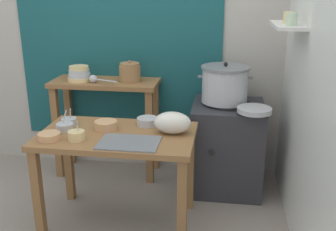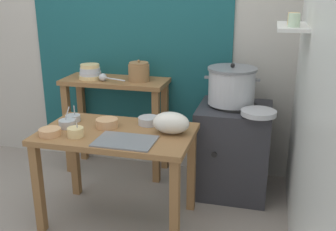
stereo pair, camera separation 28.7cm
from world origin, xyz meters
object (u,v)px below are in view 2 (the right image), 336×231
plastic_bag (171,123)px  prep_bowl_2 (107,123)px  prep_bowl_0 (73,118)px  prep_bowl_1 (76,132)px  prep_bowl_4 (149,120)px  prep_bowl_5 (50,132)px  steamer_pot (232,86)px  ladle (104,77)px  serving_tray (125,141)px  prep_bowl_3 (67,123)px  back_shelf_table (116,103)px  stove_block (233,149)px  prep_table (117,146)px  wide_pan (259,113)px  bowl_stack_enamel (90,72)px  clay_pot (139,72)px

plastic_bag → prep_bowl_2: size_ratio=1.63×
prep_bowl_0 → prep_bowl_2: size_ratio=0.82×
prep_bowl_1 → prep_bowl_4: size_ratio=0.91×
prep_bowl_5 → steamer_pot: bearing=37.4°
ladle → prep_bowl_0: ladle is taller
serving_tray → prep_bowl_3: size_ratio=2.61×
back_shelf_table → stove_block: (1.11, -0.13, -0.30)m
steamer_pot → prep_table: bearing=-136.6°
wide_pan → prep_bowl_5: size_ratio=1.76×
back_shelf_table → prep_bowl_1: size_ratio=6.63×
steamer_pot → prep_bowl_5: steamer_pot is taller
back_shelf_table → bowl_stack_enamel: (-0.22, -0.03, 0.28)m
prep_table → plastic_bag: 0.44m
steamer_pot → bowl_stack_enamel: 1.29m
back_shelf_table → prep_bowl_2: 0.78m
ladle → clay_pot: bearing=17.6°
prep_bowl_5 → plastic_bag: bearing=17.0°
prep_bowl_1 → plastic_bag: bearing=20.0°
plastic_bag → steamer_pot: bearing=61.0°
stove_block → steamer_pot: bearing=153.4°
bowl_stack_enamel → plastic_bag: 1.19m
back_shelf_table → stove_block: size_ratio=1.23×
plastic_bag → prep_bowl_0: bearing=175.1°
steamer_pot → prep_bowl_2: 1.07m
plastic_bag → ladle: bearing=139.9°
wide_pan → prep_bowl_0: size_ratio=2.00×
prep_bowl_3 → wide_pan: bearing=18.5°
prep_table → back_shelf_table: 0.88m
prep_bowl_0 → prep_bowl_1: prep_bowl_1 is taller
clay_pot → prep_bowl_1: 1.01m
prep_table → prep_bowl_0: bearing=162.3°
back_shelf_table → prep_bowl_3: bearing=-93.9°
bowl_stack_enamel → prep_bowl_4: bearing=-38.1°
back_shelf_table → serving_tray: bearing=-65.1°
ladle → serving_tray: (0.52, -0.89, -0.21)m
wide_pan → prep_bowl_4: bearing=-163.2°
wide_pan → prep_bowl_3: (-1.36, -0.45, -0.05)m
prep_bowl_4 → prep_bowl_2: bearing=-154.1°
prep_table → back_shelf_table: bearing=111.8°
prep_bowl_0 → wide_pan: bearing=12.8°
bowl_stack_enamel → prep_bowl_3: 0.83m
wide_pan → prep_bowl_3: prep_bowl_3 is taller
serving_tray → plastic_bag: (0.26, 0.23, 0.07)m
wide_pan → prep_bowl_5: 1.53m
prep_table → ladle: 0.88m
bowl_stack_enamel → plastic_bag: size_ratio=0.79×
bowl_stack_enamel → serving_tray: size_ratio=0.52×
prep_bowl_5 → bowl_stack_enamel: bearing=97.6°
prep_bowl_2 → bowl_stack_enamel: bearing=122.4°
prep_bowl_1 → serving_tray: bearing=-0.8°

